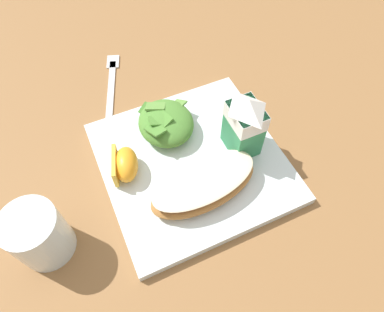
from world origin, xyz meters
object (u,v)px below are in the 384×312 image
Objects in this scene: milk_carton at (245,123)px; orange_wedge_front at (125,164)px; drinking_clear_cup at (39,235)px; cheesy_pizza_bread at (204,184)px; white_plate at (192,162)px; metal_fork at (111,82)px; green_salad_pile at (166,123)px.

milk_carton reaches higher than orange_wedge_front.
milk_carton is 0.33m from drinking_clear_cup.
drinking_clear_cup is (-0.02, -0.23, 0.01)m from cheesy_pizza_bread.
white_plate is at bearing 99.57° from drinking_clear_cup.
cheesy_pizza_bread reaches higher than metal_fork.
cheesy_pizza_bread is 1.74× the size of green_salad_pile.
metal_fork is (-0.16, -0.05, -0.03)m from green_salad_pile.
drinking_clear_cup is at bearing -94.03° from cheesy_pizza_bread.
white_plate is at bearing 11.77° from green_salad_pile.
drinking_clear_cup is at bearing -80.43° from white_plate.
white_plate is 1.59× the size of cheesy_pizza_bread.
cheesy_pizza_bread is 1.60× the size of milk_carton.
milk_carton is (-0.05, 0.09, 0.04)m from cheesy_pizza_bread.
cheesy_pizza_bread is 0.30m from metal_fork.
orange_wedge_front is at bearing -99.37° from milk_carton.
green_salad_pile reaches higher than cheesy_pizza_bread.
milk_carton is at bearing 50.80° from green_salad_pile.
drinking_clear_cup reaches higher than cheesy_pizza_bread.
orange_wedge_front is 0.22m from metal_fork.
drinking_clear_cup is (0.11, -0.23, 0.01)m from green_salad_pile.
cheesy_pizza_bread reaches higher than white_plate.
drinking_clear_cup is (0.06, -0.14, 0.01)m from orange_wedge_front.
drinking_clear_cup is at bearing -65.61° from orange_wedge_front.
milk_carton is (0.08, 0.10, 0.04)m from green_salad_pile.
green_salad_pile is at bearing 17.32° from metal_fork.
white_plate is 3.17× the size of drinking_clear_cup.
orange_wedge_front reaches higher than white_plate.
white_plate is 0.11m from milk_carton.
orange_wedge_front reaches higher than metal_fork.
green_salad_pile is at bearing 116.41° from drinking_clear_cup.
metal_fork is at bearing -168.62° from cheesy_pizza_bread.
milk_carton is at bearing 80.63° from orange_wedge_front.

